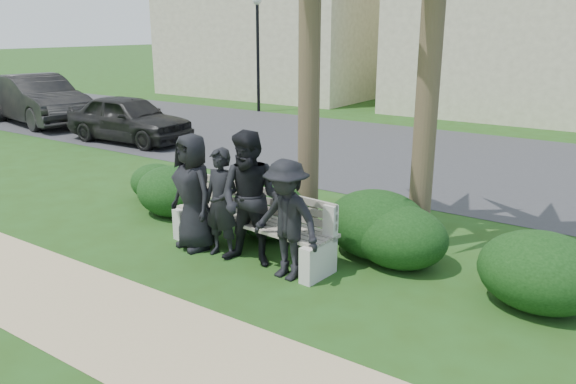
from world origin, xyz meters
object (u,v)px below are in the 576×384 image
car_a (129,119)px  street_lamp (258,33)px  man_b (221,203)px  man_c (251,199)px  park_bench (251,226)px  man_d (286,220)px  car_b (38,100)px  man_a (193,192)px

car_a → street_lamp: bearing=2.6°
man_b → man_c: bearing=0.3°
man_b → man_c: (0.52, 0.01, 0.15)m
park_bench → man_d: bearing=-18.2°
street_lamp → man_b: size_ratio=2.74×
street_lamp → man_d: bearing=-51.1°
street_lamp → man_c: street_lamp is taller
car_b → man_a: bearing=-102.9°
man_c → street_lamp: bearing=116.1°
man_a → man_d: 1.70m
man_a → man_c: size_ratio=0.92×
man_b → man_c: size_ratio=0.84×
street_lamp → car_a: bearing=-84.4°
car_a → car_b: (-4.97, 0.37, 0.15)m
man_b → man_d: man_d is taller
street_lamp → man_b: street_lamp is taller
man_b → park_bench: bearing=44.6°
man_a → car_b: 13.14m
street_lamp → man_c: size_ratio=2.31×
street_lamp → man_a: street_lamp is taller
man_b → car_a: size_ratio=0.40×
park_bench → man_b: size_ratio=1.72×
park_bench → man_c: 0.63m
man_a → car_b: man_a is taller
man_a → man_b: 0.54m
man_d → man_a: bearing=-177.1°
street_lamp → man_d: street_lamp is taller
man_b → car_a: (-7.64, 4.81, -0.12)m
man_a → car_b: size_ratio=0.35×
man_b → car_b: car_b is taller
street_lamp → man_a: 14.19m
man_b → car_b: bearing=156.7°
man_d → park_bench: bearing=162.7°
park_bench → man_b: bearing=-129.6°
man_a → park_bench: bearing=33.8°
man_b → car_b: (-12.61, 5.17, 0.03)m
man_c → car_b: 14.11m
street_lamp → car_b: street_lamp is taller
man_a → man_d: man_a is taller
man_a → car_a: 8.58m
man_a → man_d: size_ratio=1.09×
man_c → car_b: size_ratio=0.38×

